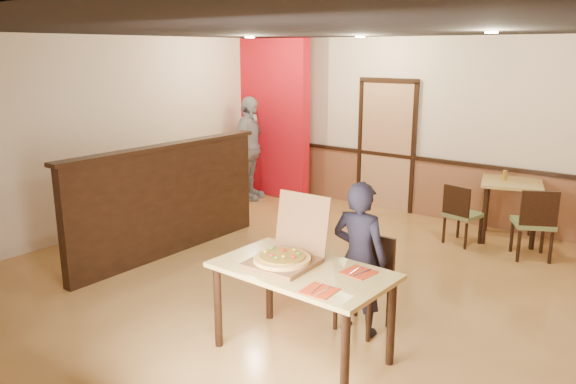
# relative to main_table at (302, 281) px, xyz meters

# --- Properties ---
(floor) EXTENTS (7.00, 7.00, 0.00)m
(floor) POSITION_rel_main_table_xyz_m (-0.86, 1.20, -0.70)
(floor) COLOR tan
(floor) RESTS_ON ground
(ceiling) EXTENTS (7.00, 7.00, 0.00)m
(ceiling) POSITION_rel_main_table_xyz_m (-0.86, 1.20, 2.10)
(ceiling) COLOR black
(ceiling) RESTS_ON wall_back
(wall_back) EXTENTS (7.00, 0.00, 7.00)m
(wall_back) POSITION_rel_main_table_xyz_m (-0.86, 4.70, 0.70)
(wall_back) COLOR beige
(wall_back) RESTS_ON floor
(wall_left) EXTENTS (0.00, 7.00, 7.00)m
(wall_left) POSITION_rel_main_table_xyz_m (-4.36, 1.20, 0.70)
(wall_left) COLOR beige
(wall_left) RESTS_ON floor
(wainscot_back) EXTENTS (7.00, 0.04, 0.90)m
(wainscot_back) POSITION_rel_main_table_xyz_m (-0.86, 4.67, -0.25)
(wainscot_back) COLOR brown
(wainscot_back) RESTS_ON floor
(chair_rail_back) EXTENTS (7.00, 0.06, 0.06)m
(chair_rail_back) POSITION_rel_main_table_xyz_m (-0.86, 4.65, 0.22)
(chair_rail_back) COLOR black
(chair_rail_back) RESTS_ON wall_back
(back_door) EXTENTS (0.90, 0.06, 2.10)m
(back_door) POSITION_rel_main_table_xyz_m (-1.66, 4.66, 0.35)
(back_door) COLOR tan
(back_door) RESTS_ON wall_back
(booth_partition) EXTENTS (0.20, 3.10, 1.44)m
(booth_partition) POSITION_rel_main_table_xyz_m (-2.86, 1.00, 0.04)
(booth_partition) COLOR black
(booth_partition) RESTS_ON floor
(red_accent_panel) EXTENTS (1.60, 0.20, 2.78)m
(red_accent_panel) POSITION_rel_main_table_xyz_m (-3.76, 4.20, 0.70)
(red_accent_panel) COLOR #B50C19
(red_accent_panel) RESTS_ON floor
(spot_a) EXTENTS (0.14, 0.14, 0.02)m
(spot_a) POSITION_rel_main_table_xyz_m (-3.16, 3.00, 2.08)
(spot_a) COLOR #F8E8AD
(spot_a) RESTS_ON ceiling
(spot_b) EXTENTS (0.14, 0.14, 0.02)m
(spot_b) POSITION_rel_main_table_xyz_m (-1.66, 3.70, 2.08)
(spot_b) COLOR #F8E8AD
(spot_b) RESTS_ON ceiling
(spot_c) EXTENTS (0.14, 0.14, 0.02)m
(spot_c) POSITION_rel_main_table_xyz_m (0.54, 2.70, 2.08)
(spot_c) COLOR #F8E8AD
(spot_c) RESTS_ON ceiling
(main_table) EXTENTS (1.53, 0.90, 0.81)m
(main_table) POSITION_rel_main_table_xyz_m (0.00, 0.00, 0.00)
(main_table) COLOR tan
(main_table) RESTS_ON floor
(diner_chair) EXTENTS (0.46, 0.46, 0.89)m
(diner_chair) POSITION_rel_main_table_xyz_m (0.17, 0.81, -0.21)
(diner_chair) COLOR olive
(diner_chair) RESTS_ON floor
(side_chair_left) EXTENTS (0.49, 0.49, 0.84)m
(side_chair_left) POSITION_rel_main_table_xyz_m (0.02, 3.64, -0.24)
(side_chair_left) COLOR olive
(side_chair_left) RESTS_ON floor
(side_chair_right) EXTENTS (0.63, 0.63, 0.93)m
(side_chair_right) POSITION_rel_main_table_xyz_m (0.97, 3.64, -0.19)
(side_chair_right) COLOR olive
(side_chair_right) RESTS_ON floor
(side_table) EXTENTS (0.97, 0.97, 0.84)m
(side_table) POSITION_rel_main_table_xyz_m (0.49, 4.25, -0.04)
(side_table) COLOR tan
(side_table) RESTS_ON floor
(diner) EXTENTS (0.56, 0.39, 1.46)m
(diner) POSITION_rel_main_table_xyz_m (0.17, 0.66, 0.04)
(diner) COLOR black
(diner) RESTS_ON floor
(passerby) EXTENTS (0.72, 1.15, 1.82)m
(passerby) POSITION_rel_main_table_xyz_m (-3.86, 3.74, 0.21)
(passerby) COLOR #919199
(passerby) RESTS_ON floor
(pizza_box) EXTENTS (0.56, 0.65, 0.56)m
(pizza_box) POSITION_rel_main_table_xyz_m (-0.18, 0.01, 0.18)
(pizza_box) COLOR brown
(pizza_box) RESTS_ON main_table
(pizza) EXTENTS (0.63, 0.63, 0.03)m
(pizza) POSITION_rel_main_table_xyz_m (-0.18, -0.04, 0.17)
(pizza) COLOR #F2B758
(pizza) RESTS_ON pizza_box
(napkin_near) EXTENTS (0.26, 0.26, 0.01)m
(napkin_near) POSITION_rel_main_table_xyz_m (0.37, -0.29, 0.11)
(napkin_near) COLOR red
(napkin_near) RESTS_ON main_table
(napkin_far) EXTENTS (0.27, 0.27, 0.01)m
(napkin_far) POSITION_rel_main_table_xyz_m (0.43, 0.21, 0.11)
(napkin_far) COLOR red
(napkin_far) RESTS_ON main_table
(condiment) EXTENTS (0.06, 0.06, 0.14)m
(condiment) POSITION_rel_main_table_xyz_m (0.38, 4.25, 0.21)
(condiment) COLOR olive
(condiment) RESTS_ON side_table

